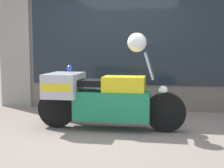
# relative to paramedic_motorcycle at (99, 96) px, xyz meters

# --- Properties ---
(ground_plane) EXTENTS (60.00, 60.00, 0.00)m
(ground_plane) POSITION_rel_paramedic_motorcycle_xyz_m (0.10, -0.11, -0.53)
(ground_plane) COLOR gray
(shop_building) EXTENTS (5.45, 0.55, 3.63)m
(shop_building) POSITION_rel_paramedic_motorcycle_xyz_m (-0.24, 1.89, 1.29)
(shop_building) COLOR #6B6056
(shop_building) RESTS_ON ground
(window_display) EXTENTS (4.30, 0.30, 2.01)m
(window_display) POSITION_rel_paramedic_motorcycle_xyz_m (0.38, 1.92, -0.05)
(window_display) COLOR slate
(window_display) RESTS_ON ground
(paramedic_motorcycle) EXTENTS (2.40, 0.80, 1.24)m
(paramedic_motorcycle) POSITION_rel_paramedic_motorcycle_xyz_m (0.00, 0.00, 0.00)
(paramedic_motorcycle) COLOR black
(paramedic_motorcycle) RESTS_ON ground
(white_helmet) EXTENTS (0.30, 0.30, 0.30)m
(white_helmet) POSITION_rel_paramedic_motorcycle_xyz_m (0.60, 0.00, 0.86)
(white_helmet) COLOR white
(white_helmet) RESTS_ON paramedic_motorcycle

